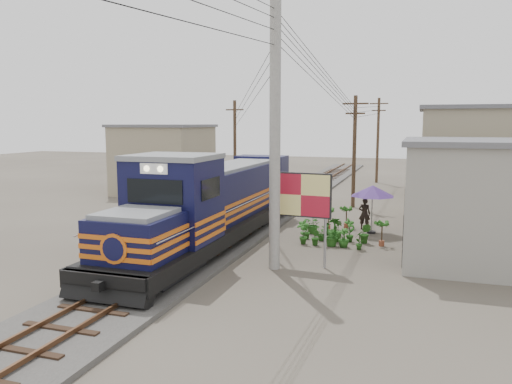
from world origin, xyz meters
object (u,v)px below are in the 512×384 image
(billboard, at_px, (301,197))
(market_umbrella, at_px, (373,191))
(vendor, at_px, (365,214))
(locomotive, at_px, (214,205))

(billboard, xyz_separation_m, market_umbrella, (2.01, 6.46, -0.52))
(market_umbrella, height_order, vendor, market_umbrella)
(locomotive, distance_m, market_umbrella, 7.79)
(locomotive, height_order, billboard, locomotive)
(locomotive, height_order, vendor, locomotive)
(billboard, bearing_deg, vendor, 82.22)
(billboard, relative_size, vendor, 2.20)
(billboard, bearing_deg, market_umbrella, 77.25)
(locomotive, height_order, market_umbrella, locomotive)
(locomotive, distance_m, vendor, 8.01)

